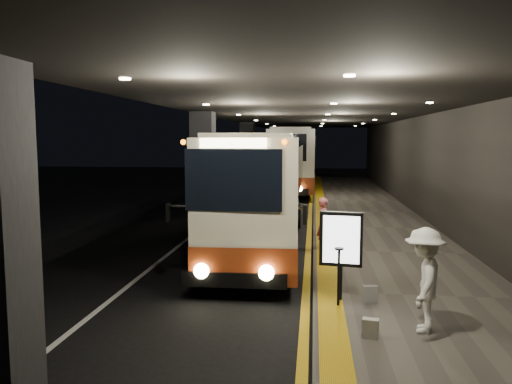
# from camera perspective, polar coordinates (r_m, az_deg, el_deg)

# --- Properties ---
(ground) EXTENTS (90.00, 90.00, 0.00)m
(ground) POSITION_cam_1_polar(r_m,az_deg,el_deg) (14.37, -3.57, -7.74)
(ground) COLOR black
(lane_line_white) EXTENTS (0.12, 50.00, 0.01)m
(lane_line_white) POSITION_cam_1_polar(r_m,az_deg,el_deg) (19.52, -6.19, -4.05)
(lane_line_white) COLOR silver
(lane_line_white) RESTS_ON ground
(kerb_stripe_yellow) EXTENTS (0.18, 50.00, 0.01)m
(kerb_stripe_yellow) POSITION_cam_1_polar(r_m,az_deg,el_deg) (19.04, 6.12, -4.31)
(kerb_stripe_yellow) COLOR gold
(kerb_stripe_yellow) RESTS_ON ground
(sidewalk) EXTENTS (4.50, 50.00, 0.15)m
(sidewalk) POSITION_cam_1_polar(r_m,az_deg,el_deg) (19.17, 13.33, -4.16)
(sidewalk) COLOR #514C44
(sidewalk) RESTS_ON ground
(tactile_strip) EXTENTS (0.50, 50.00, 0.01)m
(tactile_strip) POSITION_cam_1_polar(r_m,az_deg,el_deg) (19.02, 7.63, -3.88)
(tactile_strip) COLOR gold
(tactile_strip) RESTS_ON sidewalk
(terminal_wall) EXTENTS (0.10, 50.00, 6.00)m
(terminal_wall) POSITION_cam_1_polar(r_m,az_deg,el_deg) (19.27, 20.22, 4.43)
(terminal_wall) COLOR black
(terminal_wall) RESTS_ON ground
(support_columns) EXTENTS (0.80, 24.80, 4.40)m
(support_columns) POSITION_cam_1_polar(r_m,az_deg,el_deg) (18.22, -6.04, 2.18)
(support_columns) COLOR black
(support_columns) RESTS_ON ground
(canopy) EXTENTS (9.00, 50.00, 0.40)m
(canopy) POSITION_cam_1_polar(r_m,az_deg,el_deg) (18.77, 6.74, 9.62)
(canopy) COLOR black
(canopy) RESTS_ON support_columns
(coach_main) EXTENTS (2.66, 11.18, 3.46)m
(coach_main) POSITION_cam_1_polar(r_m,az_deg,el_deg) (15.67, 0.61, -0.40)
(coach_main) COLOR beige
(coach_main) RESTS_ON ground
(coach_second) EXTENTS (3.20, 12.70, 3.96)m
(coach_second) POSITION_cam_1_polar(r_m,az_deg,el_deg) (33.01, 3.94, 3.43)
(coach_second) COLOR beige
(coach_second) RESTS_ON ground
(coach_third) EXTENTS (3.28, 12.01, 3.73)m
(coach_third) POSITION_cam_1_polar(r_m,az_deg,el_deg) (44.57, 4.80, 3.97)
(coach_third) COLOR beige
(coach_third) RESTS_ON ground
(passenger_boarding) EXTENTS (0.53, 0.66, 1.57)m
(passenger_boarding) POSITION_cam_1_polar(r_m,az_deg,el_deg) (14.90, 7.75, -3.62)
(passenger_boarding) COLOR #CD606B
(passenger_boarding) RESTS_ON sidewalk
(passenger_waiting_white) EXTENTS (0.82, 1.26, 1.80)m
(passenger_waiting_white) POSITION_cam_1_polar(r_m,az_deg,el_deg) (9.07, 18.66, -9.50)
(passenger_waiting_white) COLOR silver
(passenger_waiting_white) RESTS_ON sidewalk
(bag_polka) EXTENTS (0.30, 0.17, 0.35)m
(bag_polka) POSITION_cam_1_polar(r_m,az_deg,el_deg) (10.48, 12.91, -11.32)
(bag_polka) COLOR black
(bag_polka) RESTS_ON sidewalk
(bag_plain) EXTENTS (0.29, 0.20, 0.33)m
(bag_plain) POSITION_cam_1_polar(r_m,az_deg,el_deg) (8.75, 12.95, -14.96)
(bag_plain) COLOR #B4B3A9
(bag_plain) RESTS_ON sidewalk
(info_sign) EXTENTS (0.87, 0.23, 1.82)m
(info_sign) POSITION_cam_1_polar(r_m,az_deg,el_deg) (10.27, 9.69, -5.53)
(info_sign) COLOR black
(info_sign) RESTS_ON sidewalk
(stanchion_post) EXTENTS (0.05, 0.05, 1.15)m
(stanchion_post) POSITION_cam_1_polar(r_m,az_deg,el_deg) (10.07, 9.42, -9.60)
(stanchion_post) COLOR black
(stanchion_post) RESTS_ON sidewalk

